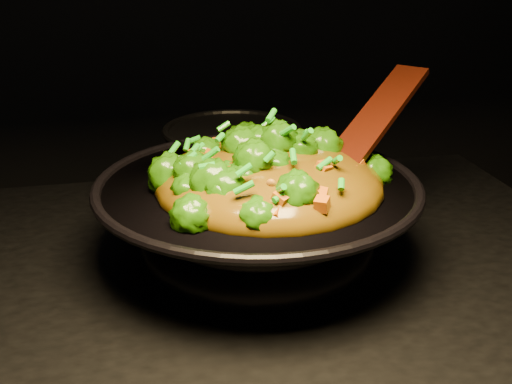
{
  "coord_description": "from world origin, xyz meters",
  "views": [
    {
      "loc": [
        -0.09,
        -0.72,
        1.34
      ],
      "look_at": [
        0.08,
        0.08,
        1.01
      ],
      "focal_mm": 45.0,
      "sensor_mm": 36.0,
      "label": 1
    }
  ],
  "objects": [
    {
      "name": "spatula",
      "position": [
        0.23,
        0.08,
        1.08
      ],
      "size": [
        0.27,
        0.26,
        0.14
      ],
      "primitive_type": "cube",
      "rotation": [
        0.0,
        -0.38,
        0.74
      ],
      "color": "#3A0D04",
      "rests_on": "wok"
    },
    {
      "name": "back_pot",
      "position": [
        0.09,
        0.32,
        0.97
      ],
      "size": [
        0.3,
        0.3,
        0.13
      ],
      "primitive_type": "cylinder",
      "rotation": [
        0.0,
        0.0,
        0.39
      ],
      "color": "black",
      "rests_on": "stovetop"
    },
    {
      "name": "wok",
      "position": [
        0.08,
        0.07,
        0.96
      ],
      "size": [
        0.53,
        0.53,
        0.12
      ],
      "primitive_type": null,
      "rotation": [
        0.0,
        0.0,
        0.27
      ],
      "color": "black",
      "rests_on": "stovetop"
    },
    {
      "name": "stir_fry",
      "position": [
        0.09,
        0.06,
        1.07
      ],
      "size": [
        0.39,
        0.39,
        0.11
      ],
      "primitive_type": null,
      "rotation": [
        0.0,
        0.0,
        -0.34
      ],
      "color": "#235F06",
      "rests_on": "wok"
    }
  ]
}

